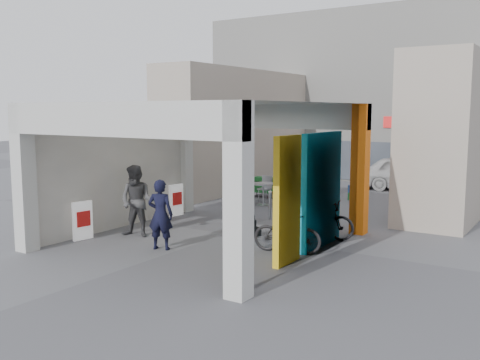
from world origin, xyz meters
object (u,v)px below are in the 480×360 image
Objects in this scene: man_back_turned at (136,201)px; bicycle_rear at (287,232)px; border_collie at (253,228)px; man_with_dog at (160,215)px; cafe_set at (264,194)px; bicycle_front at (317,219)px; produce_stand at (264,189)px; man_elderly at (294,204)px; man_crates at (317,172)px; white_van at (407,173)px.

man_back_turned reaches higher than bicycle_rear.
man_with_dog is at bearing -104.79° from border_collie.
cafe_set reaches higher than border_collie.
man_back_turned reaches higher than bicycle_front.
man_back_turned reaches higher than produce_stand.
border_collie is 0.33× the size of man_back_turned.
man_elderly reaches higher than bicycle_rear.
produce_stand is at bearing 79.99° from man_back_turned.
man_elderly is at bearing -31.27° from produce_stand.
man_elderly is at bearing 104.35° from bicycle_front.
produce_stand is 0.59× the size of bicycle_front.
man_crates is at bearing 7.62° from bicycle_rear.
man_elderly is at bearing -51.37° from cafe_set.
white_van reaches higher than bicycle_front.
border_collie is at bearing -63.30° from cafe_set.
man_crates is (-0.17, 9.23, 0.11)m from man_with_dog.
man_back_turned is at bearing -45.24° from man_with_dog.
bicycle_front is at bearing -26.21° from produce_stand.
cafe_set is 5.08m from border_collie.
produce_stand is 0.70× the size of bicycle_rear.
produce_stand is 1.83× the size of border_collie.
man_with_dog is 0.41× the size of white_van.
man_crates reaches higher than bicycle_rear.
bicycle_front is at bearing 16.57° from man_back_turned.
man_back_turned is (-0.33, -6.16, 0.61)m from cafe_set.
man_elderly is (3.99, -5.33, 0.59)m from produce_stand.
produce_stand is 0.64× the size of man_elderly.
man_with_dog is at bearing -119.84° from man_elderly.
bicycle_rear is at bearing -19.08° from border_collie.
man_elderly is (0.95, 0.50, 0.64)m from border_collie.
white_van reaches higher than produce_stand.
bicycle_rear is (2.70, 1.36, -0.36)m from man_with_dog.
man_elderly is at bearing 17.47° from man_back_turned.
man_crates is (0.92, 2.39, 0.63)m from cafe_set.
man_crates is at bearing 128.85° from white_van.
border_collie is 1.71m from bicycle_front.
border_collie is at bearing -144.52° from man_elderly.
white_van is at bearing 97.06° from border_collie.
bicycle_front is 0.46× the size of white_van.
border_collie is 3.15m from man_back_turned.
produce_stand is at bearing 130.30° from border_collie.
bicycle_rear is (3.79, -5.48, 0.15)m from cafe_set.
man_crates is at bearing 15.40° from bicycle_front.
border_collie is 0.38× the size of bicycle_rear.
man_elderly is 1.59m from bicycle_rear.
cafe_set is 6.20m from man_back_turned.
man_with_dog is 4.09m from bicycle_front.
man_crates reaches higher than man_with_dog.
man_crates is at bearing 55.16° from produce_stand.
man_back_turned is 12.86m from white_van.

